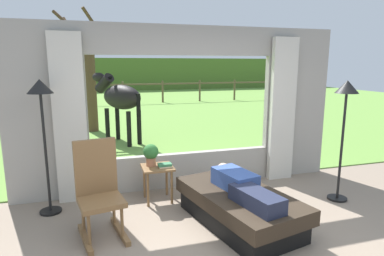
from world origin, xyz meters
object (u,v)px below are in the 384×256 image
(rocking_chair, at_px, (99,190))
(floor_lamp_left, at_px, (42,106))
(side_table, at_px, (157,173))
(horse, at_px, (120,98))
(floor_lamp_right, at_px, (346,104))
(potted_plant, at_px, (151,153))
(pasture_tree, at_px, (89,74))
(recliner_sofa, at_px, (239,207))
(reclining_person, at_px, (241,185))
(book_stack, at_px, (165,165))

(rocking_chair, distance_m, floor_lamp_left, 1.35)
(side_table, xyz_separation_m, horse, (-0.22, 3.76, 0.73))
(horse, bearing_deg, floor_lamp_right, -92.17)
(potted_plant, distance_m, pasture_tree, 5.53)
(floor_lamp_left, bearing_deg, side_table, -1.04)
(horse, bearing_deg, recliner_sofa, -111.39)
(floor_lamp_left, xyz_separation_m, pasture_tree, (0.52, 5.40, 0.25))
(reclining_person, height_order, side_table, reclining_person)
(book_stack, height_order, pasture_tree, pasture_tree)
(pasture_tree, bearing_deg, reclining_person, -74.56)
(reclining_person, bearing_deg, potted_plant, 117.45)
(horse, bearing_deg, pasture_tree, 79.49)
(rocking_chair, distance_m, side_table, 1.12)
(potted_plant, height_order, horse, horse)
(floor_lamp_left, bearing_deg, rocking_chair, -50.42)
(side_table, bearing_deg, pasture_tree, 99.91)
(floor_lamp_left, distance_m, pasture_tree, 5.43)
(reclining_person, relative_size, rocking_chair, 1.28)
(horse, bearing_deg, floor_lamp_left, -142.35)
(book_stack, bearing_deg, pasture_tree, 100.78)
(book_stack, relative_size, pasture_tree, 0.06)
(side_table, relative_size, potted_plant, 1.63)
(recliner_sofa, bearing_deg, side_table, 117.83)
(book_stack, xyz_separation_m, horse, (-0.32, 3.82, 0.61))
(rocking_chair, relative_size, potted_plant, 3.50)
(reclining_person, xyz_separation_m, floor_lamp_left, (-2.30, 1.06, 0.92))
(side_table, xyz_separation_m, floor_lamp_right, (2.55, -0.72, 0.99))
(recliner_sofa, height_order, rocking_chair, rocking_chair)
(floor_lamp_left, relative_size, floor_lamp_right, 1.02)
(potted_plant, bearing_deg, rocking_chair, -132.61)
(pasture_tree, bearing_deg, rocking_chair, -88.84)
(reclining_person, bearing_deg, recliner_sofa, 77.54)
(floor_lamp_left, relative_size, pasture_tree, 0.52)
(floor_lamp_left, bearing_deg, reclining_person, -24.78)
(reclining_person, distance_m, book_stack, 1.23)
(side_table, xyz_separation_m, potted_plant, (-0.08, 0.06, 0.28))
(reclining_person, relative_size, pasture_tree, 0.42)
(potted_plant, height_order, floor_lamp_right, floor_lamp_right)
(book_stack, xyz_separation_m, floor_lamp_left, (-1.56, 0.09, 0.89))
(potted_plant, distance_m, horse, 3.73)
(rocking_chair, xyz_separation_m, potted_plant, (0.74, 0.81, 0.16))
(rocking_chair, relative_size, side_table, 2.15)
(rocking_chair, height_order, floor_lamp_right, floor_lamp_right)
(recliner_sofa, relative_size, horse, 1.07)
(side_table, distance_m, potted_plant, 0.29)
(rocking_chair, height_order, floor_lamp_left, floor_lamp_left)
(potted_plant, xyz_separation_m, floor_lamp_left, (-1.38, -0.03, 0.74))
(floor_lamp_right, bearing_deg, recliner_sofa, -171.10)
(reclining_person, xyz_separation_m, horse, (-1.06, 4.80, 0.63))
(reclining_person, distance_m, potted_plant, 1.44)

